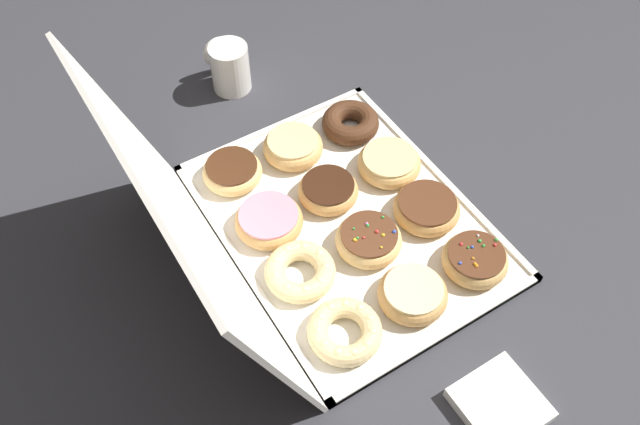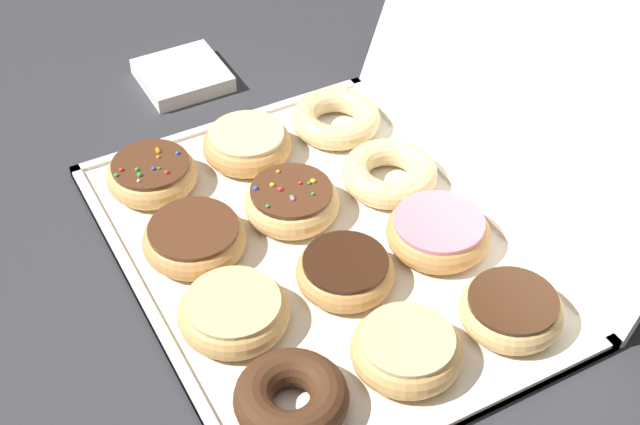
% 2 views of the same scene
% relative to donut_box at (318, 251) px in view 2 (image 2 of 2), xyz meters
% --- Properties ---
extents(ground_plane, '(3.00, 3.00, 0.00)m').
position_rel_donut_box_xyz_m(ground_plane, '(0.00, 0.00, -0.01)').
color(ground_plane, '#333338').
extents(donut_box, '(0.55, 0.42, 0.01)m').
position_rel_donut_box_xyz_m(donut_box, '(0.00, 0.00, 0.00)').
color(donut_box, silver).
rests_on(donut_box, ground).
extents(box_lid_open, '(0.55, 0.13, 0.37)m').
position_rel_donut_box_xyz_m(box_lid_open, '(0.00, 0.27, 0.18)').
color(box_lid_open, silver).
rests_on(box_lid_open, ground).
extents(sprinkle_donut_0, '(0.11, 0.11, 0.04)m').
position_rel_donut_box_xyz_m(sprinkle_donut_0, '(-0.19, -0.13, 0.02)').
color(sprinkle_donut_0, tan).
rests_on(sprinkle_donut_0, donut_box).
extents(chocolate_frosted_donut_1, '(0.12, 0.12, 0.04)m').
position_rel_donut_box_xyz_m(chocolate_frosted_donut_1, '(-0.06, -0.13, 0.02)').
color(chocolate_frosted_donut_1, tan).
rests_on(chocolate_frosted_donut_1, donut_box).
extents(glazed_ring_donut_2, '(0.12, 0.12, 0.04)m').
position_rel_donut_box_xyz_m(glazed_ring_donut_2, '(0.06, -0.13, 0.02)').
color(glazed_ring_donut_2, tan).
rests_on(glazed_ring_donut_2, donut_box).
extents(chocolate_cake_ring_donut_3, '(0.11, 0.11, 0.04)m').
position_rel_donut_box_xyz_m(chocolate_cake_ring_donut_3, '(0.18, -0.13, 0.02)').
color(chocolate_cake_ring_donut_3, '#472816').
rests_on(chocolate_cake_ring_donut_3, donut_box).
extents(glazed_ring_donut_4, '(0.11, 0.11, 0.04)m').
position_rel_donut_box_xyz_m(glazed_ring_donut_4, '(-0.19, 0.00, 0.02)').
color(glazed_ring_donut_4, tan).
rests_on(glazed_ring_donut_4, donut_box).
extents(sprinkle_donut_5, '(0.11, 0.11, 0.04)m').
position_rel_donut_box_xyz_m(sprinkle_donut_5, '(-0.07, 0.00, 0.03)').
color(sprinkle_donut_5, '#E5B770').
rests_on(sprinkle_donut_5, donut_box).
extents(chocolate_frosted_donut_6, '(0.11, 0.11, 0.04)m').
position_rel_donut_box_xyz_m(chocolate_frosted_donut_6, '(0.06, -0.00, 0.02)').
color(chocolate_frosted_donut_6, tan).
rests_on(chocolate_frosted_donut_6, donut_box).
extents(glazed_ring_donut_7, '(0.11, 0.11, 0.04)m').
position_rel_donut_box_xyz_m(glazed_ring_donut_7, '(0.19, -0.00, 0.03)').
color(glazed_ring_donut_7, tan).
rests_on(glazed_ring_donut_7, donut_box).
extents(cruller_donut_8, '(0.12, 0.12, 0.04)m').
position_rel_donut_box_xyz_m(cruller_donut_8, '(-0.19, 0.13, 0.02)').
color(cruller_donut_8, '#EACC8C').
rests_on(cruller_donut_8, donut_box).
extents(cruller_donut_9, '(0.12, 0.12, 0.04)m').
position_rel_donut_box_xyz_m(cruller_donut_9, '(-0.06, 0.13, 0.02)').
color(cruller_donut_9, '#EACC8C').
rests_on(cruller_donut_9, donut_box).
extents(pink_frosted_donut_10, '(0.12, 0.12, 0.04)m').
position_rel_donut_box_xyz_m(pink_frosted_donut_10, '(0.06, 0.12, 0.02)').
color(pink_frosted_donut_10, tan).
rests_on(pink_frosted_donut_10, donut_box).
extents(chocolate_frosted_donut_11, '(0.11, 0.11, 0.04)m').
position_rel_donut_box_xyz_m(chocolate_frosted_donut_11, '(0.19, 0.13, 0.02)').
color(chocolate_frosted_donut_11, '#E5B770').
rests_on(chocolate_frosted_donut_11, donut_box).
extents(napkin_stack, '(0.12, 0.12, 0.02)m').
position_rel_donut_box_xyz_m(napkin_stack, '(-0.40, -0.01, 0.01)').
color(napkin_stack, white).
rests_on(napkin_stack, ground).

